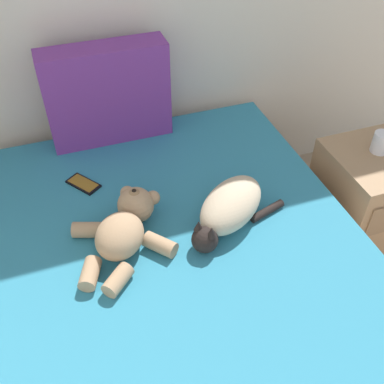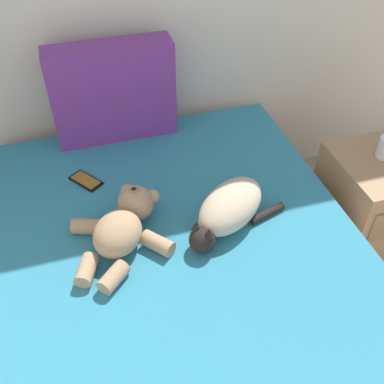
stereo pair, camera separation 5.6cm
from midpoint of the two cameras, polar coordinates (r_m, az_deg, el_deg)
name	(u,v)px [view 2 (the right image)]	position (r m, az deg, el deg)	size (l,w,h in m)	color
bed	(188,307)	(1.85, 0.42, -14.51)	(1.42, 1.96, 0.55)	#9E7A56
patterned_cushion	(113,92)	(2.13, -9.28, 12.44)	(0.56, 0.15, 0.46)	#72338C
cat	(228,209)	(1.72, 5.58, -2.23)	(0.43, 0.36, 0.15)	#C6B293
teddy_bear	(123,225)	(1.67, -7.84, -4.28)	(0.38, 0.46, 0.15)	tan
cell_phone	(86,181)	(1.98, -12.63, 1.41)	(0.15, 0.16, 0.01)	black
nightstand	(376,208)	(2.36, 23.11, -1.87)	(0.49, 0.46, 0.60)	#9E7A56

